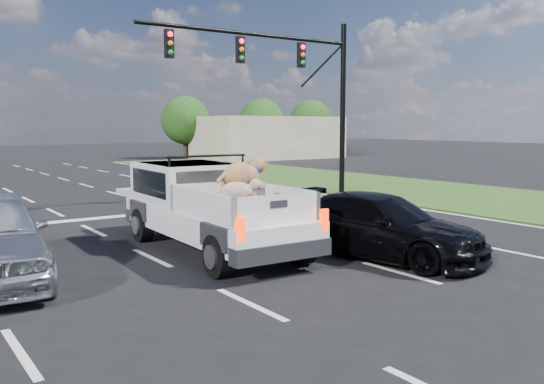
% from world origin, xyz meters
% --- Properties ---
extents(ground, '(160.00, 160.00, 0.00)m').
position_xyz_m(ground, '(0.00, 0.00, 0.00)').
color(ground, black).
rests_on(ground, ground).
extents(road_markings, '(17.75, 60.00, 0.01)m').
position_xyz_m(road_markings, '(0.00, 6.56, 0.01)').
color(road_markings, silver).
rests_on(road_markings, ground).
extents(grass_shoulder_right, '(8.00, 60.00, 0.06)m').
position_xyz_m(grass_shoulder_right, '(13.00, 6.00, 0.03)').
color(grass_shoulder_right, '#234816').
rests_on(grass_shoulder_right, ground).
extents(traffic_signal, '(9.11, 0.31, 7.00)m').
position_xyz_m(traffic_signal, '(7.20, 10.50, 4.73)').
color(traffic_signal, black).
rests_on(traffic_signal, ground).
extents(building_right, '(12.00, 7.00, 3.60)m').
position_xyz_m(building_right, '(22.00, 34.00, 1.80)').
color(building_right, '#C6B297').
rests_on(building_right, ground).
extents(tree_far_d, '(4.20, 4.20, 5.40)m').
position_xyz_m(tree_far_d, '(16.00, 38.00, 3.29)').
color(tree_far_d, '#332114').
rests_on(tree_far_d, ground).
extents(tree_far_e, '(4.20, 4.20, 5.40)m').
position_xyz_m(tree_far_e, '(24.00, 38.00, 3.29)').
color(tree_far_e, '#332114').
rests_on(tree_far_e, ground).
extents(tree_far_f, '(4.20, 4.20, 5.40)m').
position_xyz_m(tree_far_f, '(30.00, 38.00, 3.29)').
color(tree_far_f, '#332114').
rests_on(tree_far_f, ground).
extents(pickup_truck, '(2.41, 5.98, 2.21)m').
position_xyz_m(pickup_truck, '(-0.29, 4.05, 1.04)').
color(pickup_truck, black).
rests_on(pickup_truck, ground).
extents(black_coupe, '(2.99, 5.09, 1.39)m').
position_xyz_m(black_coupe, '(2.42, 1.22, 0.69)').
color(black_coupe, black).
rests_on(black_coupe, ground).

